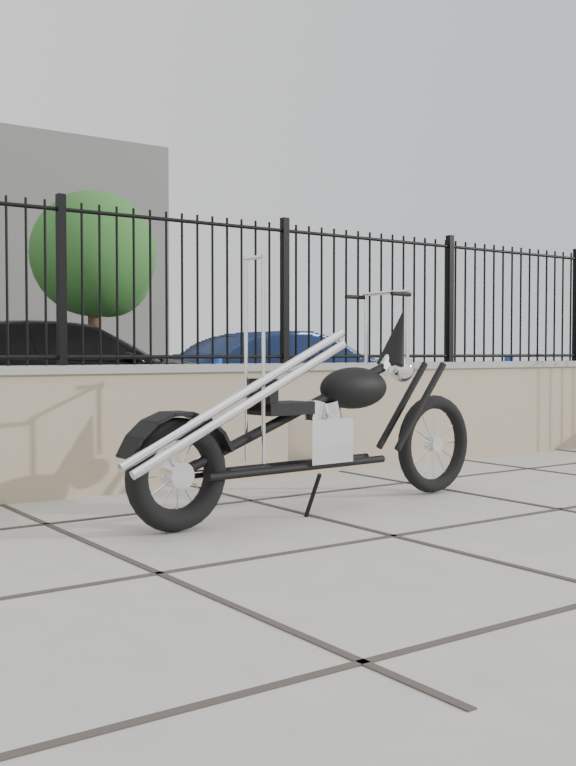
{
  "coord_description": "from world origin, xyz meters",
  "views": [
    {
      "loc": [
        -3.45,
        -3.81,
        1.06
      ],
      "look_at": [
        0.11,
        1.21,
        0.85
      ],
      "focal_mm": 42.0,
      "sensor_mm": 36.0,
      "label": 1
    }
  ],
  "objects": [
    {
      "name": "ground_plane",
      "position": [
        0.0,
        0.0,
        0.0
      ],
      "size": [
        90.0,
        90.0,
        0.0
      ],
      "primitive_type": "plane",
      "color": "#99968E",
      "rests_on": "ground"
    },
    {
      "name": "retaining_wall",
      "position": [
        0.0,
        2.5,
        0.48
      ],
      "size": [
        14.0,
        0.36,
        0.96
      ],
      "primitive_type": "cube",
      "color": "gray",
      "rests_on": "ground_plane"
    },
    {
      "name": "iron_fence",
      "position": [
        0.0,
        2.5,
        1.56
      ],
      "size": [
        14.0,
        0.08,
        1.2
      ],
      "primitive_type": "cube",
      "color": "black",
      "rests_on": "retaining_wall"
    },
    {
      "name": "chopper_motorcycle",
      "position": [
        0.11,
        0.91,
        0.85
      ],
      "size": [
        2.85,
        0.69,
        1.69
      ],
      "primitive_type": null,
      "rotation": [
        0.0,
        0.0,
        0.07
      ],
      "color": "black",
      "rests_on": "ground_plane"
    },
    {
      "name": "car_black",
      "position": [
        0.97,
        7.26,
        0.73
      ],
      "size": [
        5.31,
        2.98,
        1.45
      ],
      "primitive_type": "imported",
      "rotation": [
        0.0,
        0.0,
        1.37
      ],
      "color": "black",
      "rests_on": "parking_lot"
    },
    {
      "name": "car_blue",
      "position": [
        4.75,
        7.59,
        0.68
      ],
      "size": [
        4.22,
        1.65,
        1.37
      ],
      "primitive_type": "imported",
      "rotation": [
        0.0,
        0.0,
        1.52
      ],
      "color": "#0F1A39",
      "rests_on": "parking_lot"
    },
    {
      "name": "bollard_b",
      "position": [
        1.79,
        4.95,
        0.49
      ],
      "size": [
        0.16,
        0.16,
        0.98
      ],
      "primitive_type": "cylinder",
      "rotation": [
        0.0,
        0.0,
        -0.43
      ],
      "color": "#0C1CBF",
      "rests_on": "ground_plane"
    },
    {
      "name": "bollard_c",
      "position": [
        5.86,
        4.19,
        0.51
      ],
      "size": [
        0.16,
        0.16,
        1.01
      ],
      "primitive_type": "cylinder",
      "rotation": [
        0.0,
        0.0,
        -0.37
      ],
      "color": "#0A58A3",
      "rests_on": "ground_plane"
    },
    {
      "name": "tree_right",
      "position": [
        5.15,
        16.27,
        3.52
      ],
      "size": [
        2.98,
        2.98,
        5.03
      ],
      "rotation": [
        0.0,
        0.0,
        0.08
      ],
      "color": "#382619",
      "rests_on": "ground_plane"
    }
  ]
}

